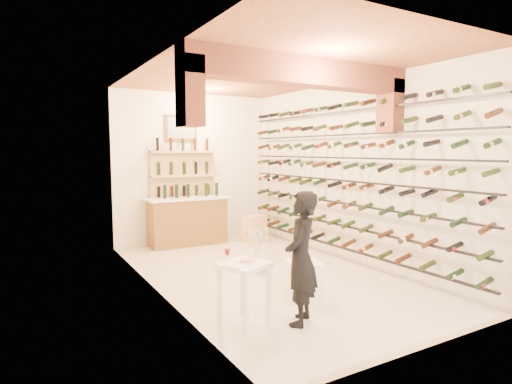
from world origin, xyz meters
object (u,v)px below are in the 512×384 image
tasting_table (244,274)px  crate_lower (254,235)px  person (301,258)px  white_stool (304,281)px  back_counter (188,220)px  wine_rack (340,175)px  chrome_barstool (256,248)px

tasting_table → crate_lower: size_ratio=1.72×
person → crate_lower: bearing=-156.4°
white_stool → crate_lower: (1.22, 3.46, -0.11)m
back_counter → crate_lower: bearing=-18.3°
tasting_table → crate_lower: (2.29, 3.75, -0.43)m
crate_lower → wine_rack: bearing=-77.8°
tasting_table → crate_lower: bearing=37.6°
white_stool → back_counter: bearing=92.0°
tasting_table → chrome_barstool: (1.16, 1.72, -0.18)m
back_counter → person: 4.53m
tasting_table → person: person is taller
wine_rack → back_counter: 3.38m
back_counter → white_stool: back_counter is taller
person → crate_lower: 4.45m
back_counter → chrome_barstool: bearing=-84.7°
wine_rack → person: bearing=-139.6°
white_stool → chrome_barstool: (0.10, 1.43, 0.14)m
chrome_barstool → back_counter: bearing=95.3°
back_counter → white_stool: bearing=-88.0°
back_counter → tasting_table: bearing=-102.5°
person → chrome_barstool: person is taller
person → crate_lower: size_ratio=3.05×
wine_rack → crate_lower: 2.65m
chrome_barstool → person: bearing=-106.2°
wine_rack → tasting_table: 3.31m
tasting_table → wine_rack: bearing=8.3°
wine_rack → white_stool: wine_rack is taller
person → crate_lower: person is taller
back_counter → chrome_barstool: size_ratio=2.47×
wine_rack → back_counter: bearing=124.7°
back_counter → tasting_table: (-0.93, -4.20, 0.05)m
wine_rack → chrome_barstool: 1.98m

